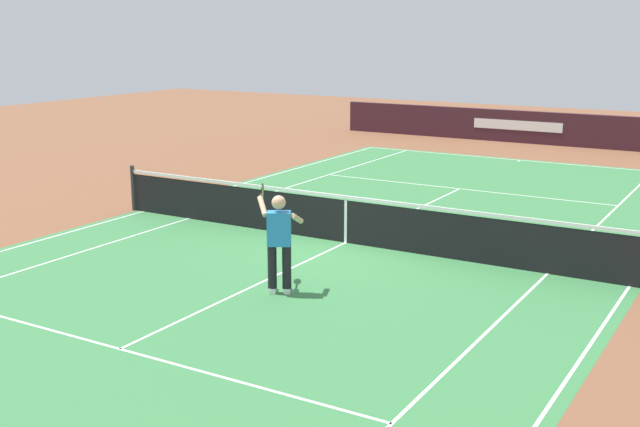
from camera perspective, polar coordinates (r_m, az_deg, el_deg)
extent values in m
plane|color=brown|center=(16.27, 1.86, -2.09)|extent=(60.00, 60.00, 0.00)
cube|color=#387A42|center=(16.27, 1.86, -2.09)|extent=(24.20, 11.40, 0.00)
cube|color=white|center=(27.08, 14.13, 3.72)|extent=(0.05, 11.00, 0.01)
cube|color=white|center=(19.44, -12.49, 0.16)|extent=(23.80, 0.05, 0.01)
cube|color=white|center=(14.55, 21.25, -4.86)|extent=(23.80, 0.05, 0.01)
cube|color=white|center=(18.53, -9.34, -0.34)|extent=(23.80, 0.05, 0.01)
cube|color=white|center=(14.81, 15.96, -4.15)|extent=(23.80, 0.05, 0.01)
cube|color=white|center=(11.38, -14.11, -9.37)|extent=(0.05, 8.22, 0.01)
cube|color=white|center=(21.95, 9.96, 1.76)|extent=(0.05, 8.22, 0.01)
cube|color=white|center=(16.27, 1.86, -2.08)|extent=(12.80, 0.05, 0.01)
cube|color=white|center=(26.94, 14.04, 3.68)|extent=(0.30, 0.05, 0.01)
cylinder|color=#2D2D33|center=(19.53, -13.21, 1.79)|extent=(0.10, 0.10, 1.08)
cube|color=black|center=(16.16, 1.87, -0.58)|extent=(0.02, 11.60, 0.88)
cube|color=white|center=(16.04, 1.88, 1.18)|extent=(0.04, 11.60, 0.06)
cube|color=white|center=(16.16, 1.87, -0.58)|extent=(0.04, 0.06, 0.88)
cube|color=#381923|center=(30.82, 16.36, 5.83)|extent=(0.24, 17.00, 1.20)
cube|color=white|center=(31.04, 13.92, 6.14)|extent=(0.01, 3.39, 0.36)
cylinder|color=black|center=(13.12, -2.39, -3.84)|extent=(0.15, 0.15, 0.74)
cube|color=white|center=(13.30, -2.36, -5.43)|extent=(0.30, 0.23, 0.09)
cylinder|color=black|center=(13.14, -3.44, -3.83)|extent=(0.15, 0.15, 0.74)
cube|color=white|center=(13.32, -3.39, -5.42)|extent=(0.30, 0.23, 0.09)
cube|color=#2884D1|center=(12.96, -2.95, -1.08)|extent=(0.39, 0.45, 0.56)
sphere|color=#DBAA84|center=(12.85, -2.97, 0.80)|extent=(0.23, 0.23, 0.23)
cylinder|color=#DBAA84|center=(13.07, -1.67, -0.35)|extent=(0.42, 0.16, 0.26)
cylinder|color=#DBAA84|center=(13.07, -4.13, 0.52)|extent=(0.35, 0.37, 0.30)
cylinder|color=#232326|center=(13.36, -4.26, 1.28)|extent=(0.26, 0.17, 0.04)
torus|color=#232326|center=(13.64, -4.14, 1.53)|extent=(0.29, 0.17, 0.31)
cylinder|color=#C6D84C|center=(13.64, -4.14, 1.53)|extent=(0.24, 0.14, 0.27)
sphere|color=#CCE01E|center=(20.02, -0.94, 0.94)|extent=(0.07, 0.07, 0.07)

